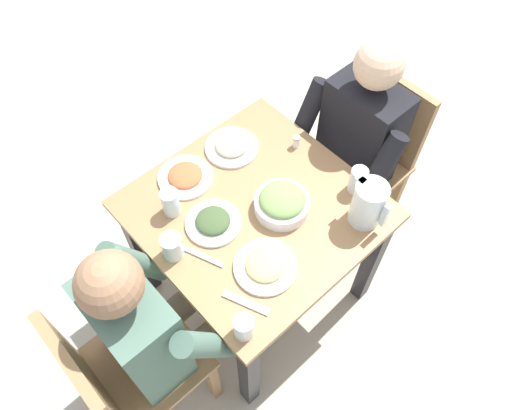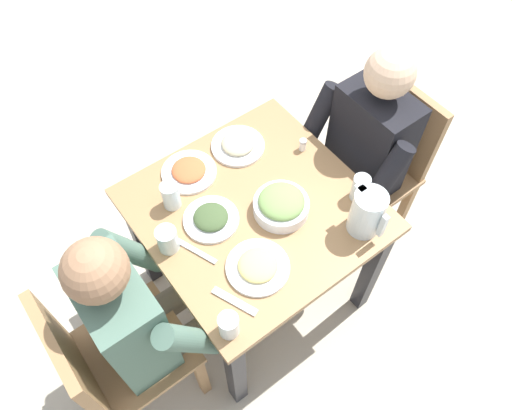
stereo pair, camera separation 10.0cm
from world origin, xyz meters
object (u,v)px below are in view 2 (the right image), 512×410
Objects in this scene: plate_rice_curry at (189,171)px; water_glass_by_pitcher at (171,195)px; chair_near at (110,359)px; water_pitcher at (367,213)px; dining_table at (255,226)px; diner_far at (352,160)px; water_glass_far_right at (229,325)px; water_glass_far_left at (167,239)px; plate_beans at (238,145)px; plate_fries at (258,266)px; diner_near at (152,312)px; water_glass_near_left at (360,188)px; chair_far at (379,160)px; salad_bowl at (281,204)px; salt_shaker at (303,145)px; plate_dolmas at (211,218)px.

plate_rice_curry is 1.90× the size of water_glass_by_pitcher.
water_pitcher is (0.22, 0.99, 0.33)m from chair_near.
water_pitcher is at bearing 41.05° from dining_table.
plate_rice_curry is at bearing -115.37° from diner_far.
water_glass_far_left is at bearing 179.03° from water_glass_far_right.
plate_beans is 0.97× the size of plate_fries.
diner_near reaches higher than plate_beans.
chair_far is at bearing 116.83° from water_glass_near_left.
water_glass_by_pitcher is (0.08, -0.36, 0.04)m from plate_beans.
chair_near reaches higher than water_glass_near_left.
water_glass_far_right is (0.25, 0.37, 0.28)m from chair_near.
chair_far reaches higher than water_glass_far_left.
dining_table is 0.73m from chair_far.
diner_near is at bearing -88.42° from salad_bowl.
dining_table is 8.18× the size of water_glass_far_left.
water_glass_far_left reaches higher than salt_shaker.
plate_rice_curry is 0.24m from plate_dolmas.
water_glass_far_right reaches higher than salad_bowl.
chair_near is at bearing -88.83° from salad_bowl.
diner_near is 5.29× the size of plate_beans.
diner_far reaches higher than dining_table.
water_glass_by_pitcher is at bearing -124.04° from water_glass_near_left.
water_glass_far_right reaches higher than plate_beans.
chair_near is at bearing -90.00° from diner_near.
chair_far is 0.92m from plate_fries.
salt_shaker is at bearing 95.42° from water_glass_far_left.
water_glass_far_right is (0.33, -0.35, 0.18)m from dining_table.
plate_dolmas is 3.85× the size of salt_shaker.
plate_dolmas is 2.04× the size of water_glass_far_left.
chair_far reaches higher than plate_beans.
diner_far reaches higher than plate_rice_curry.
chair_near is 0.75× the size of diner_near.
water_pitcher is at bearing 59.85° from water_glass_far_left.
dining_table is 0.96× the size of chair_far.
plate_fries is (0.21, -0.14, 0.15)m from dining_table.
salad_bowl is 0.26m from plate_fries.
chair_far is 7.53× the size of water_glass_by_pitcher.
plate_rice_curry is 2.14× the size of water_glass_far_left.
chair_far is at bearing 93.61° from diner_near.
diner_near is 0.39m from plate_dolmas.
diner_far is 0.70m from plate_fries.
diner_far reaches higher than plate_fries.
water_pitcher is at bearing 77.44° from chair_near.
plate_dolmas is at bearing 90.51° from water_glass_far_left.
dining_table is 0.72× the size of diner_near.
water_pitcher is 0.61m from plate_beans.
water_pitcher is at bearing 50.28° from plate_dolmas.
diner_near is 0.33m from water_glass_far_right.
plate_fries is (0.50, -0.03, 0.00)m from plate_rice_curry.
dining_table is 4.00× the size of plate_dolmas.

